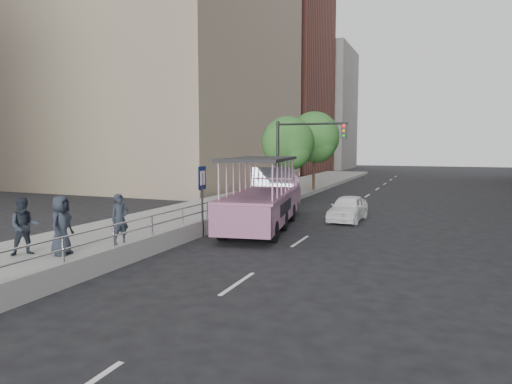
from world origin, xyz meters
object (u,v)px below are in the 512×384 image
Objects in this scene: car at (348,208)px; street_tree_near at (289,145)px; duck_boat at (265,200)px; parking_sign at (202,193)px; pedestrian_near at (120,219)px; pedestrian_far at (61,225)px; street_tree_far at (315,139)px; traffic_signal at (297,150)px; pedestrian_mid at (25,226)px.

car is 8.67m from street_tree_near.
duck_boat reaches higher than parking_sign.
pedestrian_near is (-6.10, -9.91, 0.54)m from car.
duck_boat reaches higher than pedestrian_near.
pedestrian_far reaches higher than pedestrian_near.
street_tree_near is at bearing -91.91° from street_tree_far.
parking_sign is at bearing -32.00° from pedestrian_far.
car is 2.00× the size of pedestrian_far.
parking_sign is at bearing -112.14° from duck_boat.
pedestrian_near is at bearing -93.07° from street_tree_far.
traffic_signal is at bearing 15.21° from pedestrian_near.
traffic_signal is at bearing -81.57° from street_tree_far.
street_tree_near is (-1.60, 3.43, 0.32)m from traffic_signal.
traffic_signal is (-0.14, 5.59, 2.30)m from duck_boat.
pedestrian_mid is (-7.85, -12.32, 0.57)m from car.
street_tree_near is (1.70, 18.10, 2.58)m from pedestrian_far.
parking_sign is 0.45× the size of street_tree_far.
duck_boat is at bearing -84.14° from street_tree_far.
duck_boat reaches higher than pedestrian_mid.
parking_sign is 0.56× the size of traffic_signal.
street_tree_near is (2.74, 18.56, 2.60)m from pedestrian_mid.
pedestrian_far is at bearing -94.50° from street_tree_far.
car is at bearing -4.91° from pedestrian_near.
street_tree_far reaches higher than pedestrian_far.
street_tree_far is (2.94, 24.56, 3.09)m from pedestrian_mid.
street_tree_far is (-1.54, 15.01, 3.11)m from duck_boat.
pedestrian_mid is 15.90m from traffic_signal.
street_tree_far is at bearing 32.01° from pedestrian_mid.
traffic_signal is (-3.51, 2.81, 2.85)m from car.
duck_boat is 5.29× the size of pedestrian_far.
street_tree_near is at bearing 23.19° from pedestrian_near.
street_tree_near reaches higher than parking_sign.
pedestrian_mid is 0.35× the size of traffic_signal.
duck_boat is 1.74× the size of street_tree_near.
duck_boat is 7.64m from pedestrian_near.
traffic_signal is 0.91× the size of street_tree_near.
car is 0.66× the size of street_tree_near.
pedestrian_near is 3.88m from parking_sign.
parking_sign reaches higher than pedestrian_mid.
pedestrian_near is at bearing -32.22° from pedestrian_far.
pedestrian_mid is (-4.48, -9.54, 0.02)m from duck_boat.
traffic_signal is at bearing 91.47° from duck_boat.
pedestrian_mid reaches higher than pedestrian_near.
parking_sign is (3.05, 6.01, 0.59)m from pedestrian_mid.
parking_sign is at bearing -88.61° from street_tree_near.
parking_sign reaches higher than pedestrian_near.
pedestrian_near is at bearing -110.91° from duck_boat.
pedestrian_far is at bearing -110.72° from duck_boat.
car is at bearing -50.70° from street_tree_near.
duck_boat is 3.86m from parking_sign.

